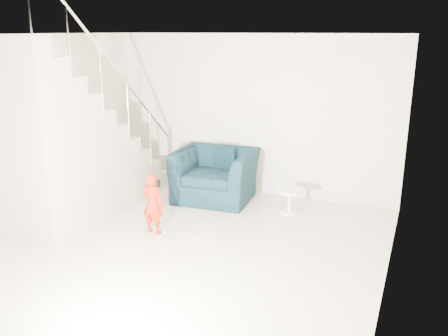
{
  "coord_description": "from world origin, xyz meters",
  "views": [
    {
      "loc": [
        2.71,
        -4.77,
        2.74
      ],
      "look_at": [
        0.15,
        1.2,
        0.85
      ],
      "focal_mm": 38.0,
      "sensor_mm": 36.0,
      "label": 1
    }
  ],
  "objects": [
    {
      "name": "phone",
      "position": [
        -0.5,
        0.47,
        0.75
      ],
      "size": [
        0.03,
        0.05,
        0.1
      ],
      "primitive_type": "cube",
      "rotation": [
        0.0,
        0.0,
        -0.28
      ],
      "color": "black",
      "rests_on": "toddler"
    },
    {
      "name": "left_wall",
      "position": [
        -2.5,
        0.0,
        1.35
      ],
      "size": [
        0.0,
        5.5,
        5.5
      ],
      "primitive_type": "plane",
      "rotation": [
        1.57,
        0.0,
        1.57
      ],
      "color": "#BFB09C",
      "rests_on": "floor"
    },
    {
      "name": "throw",
      "position": [
        -0.93,
        2.06,
        0.52
      ],
      "size": [
        0.06,
        0.55,
        0.62
      ],
      "primitive_type": "cube",
      "color": "black",
      "rests_on": "armchair"
    },
    {
      "name": "right_wall",
      "position": [
        2.5,
        0.0,
        1.35
      ],
      "size": [
        0.0,
        5.5,
        5.5
      ],
      "primitive_type": "plane",
      "rotation": [
        1.57,
        0.0,
        -1.57
      ],
      "color": "#BFB09C",
      "rests_on": "floor"
    },
    {
      "name": "toddler",
      "position": [
        -0.63,
        0.49,
        0.43
      ],
      "size": [
        0.32,
        0.21,
        0.87
      ],
      "primitive_type": "imported",
      "rotation": [
        0.0,
        0.0,
        3.12
      ],
      "color": "#972904",
      "rests_on": "floor"
    },
    {
      "name": "back_wall",
      "position": [
        0.0,
        2.75,
        1.35
      ],
      "size": [
        5.0,
        0.0,
        5.0
      ],
      "primitive_type": "plane",
      "rotation": [
        1.57,
        0.0,
        0.0
      ],
      "color": "#BFB09C",
      "rests_on": "floor"
    },
    {
      "name": "armchair",
      "position": [
        -0.41,
        2.13,
        0.42
      ],
      "size": [
        1.37,
        1.22,
        0.83
      ],
      "primitive_type": "imported",
      "rotation": [
        0.0,
        0.0,
        0.08
      ],
      "color": "black",
      "rests_on": "floor"
    },
    {
      "name": "cushion",
      "position": [
        -0.35,
        2.39,
        0.66
      ],
      "size": [
        0.41,
        0.19,
        0.4
      ],
      "primitive_type": "cube",
      "rotation": [
        0.21,
        0.0,
        0.0
      ],
      "color": "black",
      "rests_on": "armchair"
    },
    {
      "name": "ceiling",
      "position": [
        0.0,
        0.0,
        2.7
      ],
      "size": [
        5.5,
        5.5,
        0.0
      ],
      "primitive_type": "plane",
      "rotation": [
        3.14,
        0.0,
        0.0
      ],
      "color": "silver",
      "rests_on": "back_wall"
    },
    {
      "name": "floor",
      "position": [
        0.0,
        0.0,
        0.0
      ],
      "size": [
        5.5,
        5.5,
        0.0
      ],
      "primitive_type": "plane",
      "color": "tan",
      "rests_on": "ground"
    },
    {
      "name": "side_table",
      "position": [
        0.93,
        1.96,
        0.26
      ],
      "size": [
        0.39,
        0.39,
        0.39
      ],
      "color": "silver",
      "rests_on": "floor"
    },
    {
      "name": "staircase",
      "position": [
        -2.0,
        0.55,
        0.95
      ],
      "size": [
        1.02,
        3.03,
        3.62
      ],
      "color": "#ADA089",
      "rests_on": "floor"
    }
  ]
}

